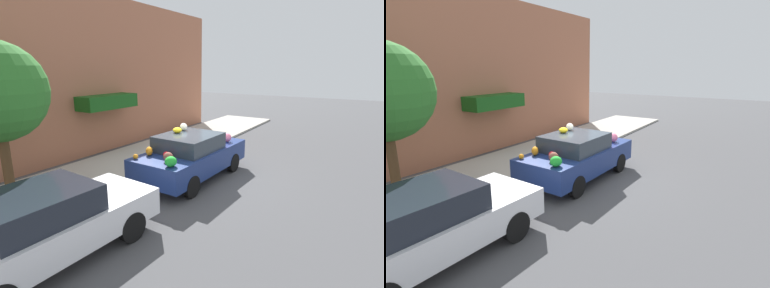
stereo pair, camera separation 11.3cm
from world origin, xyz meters
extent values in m
plane|color=#4C4C4F|center=(0.00, 0.00, 0.00)|extent=(60.00, 60.00, 0.00)
cube|color=#B2ADA3|center=(0.00, 2.70, 0.05)|extent=(24.00, 3.20, 0.10)
cube|color=#B26B4C|center=(0.00, 4.95, 3.20)|extent=(18.00, 0.30, 6.39)
cube|color=#195919|center=(0.65, 4.35, 2.18)|extent=(2.55, 0.90, 0.55)
cylinder|color=brown|center=(-4.27, 2.76, 1.11)|extent=(0.24, 0.24, 2.02)
cylinder|color=gold|center=(0.67, 1.51, 0.38)|extent=(0.20, 0.20, 0.55)
sphere|color=gold|center=(0.67, 1.51, 0.71)|extent=(0.18, 0.18, 0.18)
cube|color=navy|center=(0.00, -0.10, 0.66)|extent=(4.24, 1.98, 0.68)
cube|color=#333D47|center=(-0.17, -0.10, 1.24)|extent=(1.93, 1.69, 0.50)
cylinder|color=black|center=(1.32, 0.71, 0.32)|extent=(0.65, 0.20, 0.64)
cylinder|color=black|center=(1.27, -0.99, 0.32)|extent=(0.65, 0.20, 0.64)
cylinder|color=black|center=(-1.27, 0.79, 0.32)|extent=(0.65, 0.20, 0.64)
cylinder|color=black|center=(-1.32, -0.91, 0.32)|extent=(0.65, 0.20, 0.64)
sphere|color=brown|center=(-1.54, -0.29, 1.13)|extent=(0.35, 0.35, 0.28)
sphere|color=orange|center=(-1.82, 0.66, 1.07)|extent=(0.18, 0.18, 0.15)
sphere|color=purple|center=(1.27, -0.23, 1.15)|extent=(0.33, 0.33, 0.32)
ellipsoid|color=pink|center=(1.54, 0.46, 1.15)|extent=(0.39, 0.39, 0.31)
sphere|color=white|center=(0.26, 0.40, 1.61)|extent=(0.28, 0.28, 0.24)
ellipsoid|color=purple|center=(1.67, -0.26, 1.07)|extent=(0.29, 0.28, 0.15)
ellipsoid|color=yellow|center=(-0.17, 0.35, 1.58)|extent=(0.39, 0.38, 0.18)
sphere|color=red|center=(-1.28, -0.02, 1.09)|extent=(0.25, 0.25, 0.19)
ellipsoid|color=black|center=(1.33, -0.21, 1.09)|extent=(0.24, 0.19, 0.20)
sphere|color=yellow|center=(1.70, -0.44, 1.07)|extent=(0.16, 0.16, 0.15)
ellipsoid|color=orange|center=(-1.32, 0.58, 1.13)|extent=(0.38, 0.36, 0.26)
ellipsoid|color=green|center=(-1.83, -0.58, 1.13)|extent=(0.37, 0.35, 0.28)
sphere|color=pink|center=(1.41, -0.67, 1.15)|extent=(0.37, 0.37, 0.31)
cube|color=silver|center=(-5.07, -0.15, 0.63)|extent=(4.29, 1.95, 0.61)
cube|color=#1E232D|center=(-5.24, -0.14, 1.19)|extent=(1.97, 1.61, 0.51)
cylinder|color=black|center=(-3.73, 0.55, 0.33)|extent=(0.66, 0.22, 0.65)
cylinder|color=black|center=(-3.82, -1.01, 0.33)|extent=(0.66, 0.22, 0.65)
camera|label=1|loc=(-7.90, -5.03, 3.55)|focal=28.00mm
camera|label=2|loc=(-7.84, -5.13, 3.55)|focal=28.00mm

